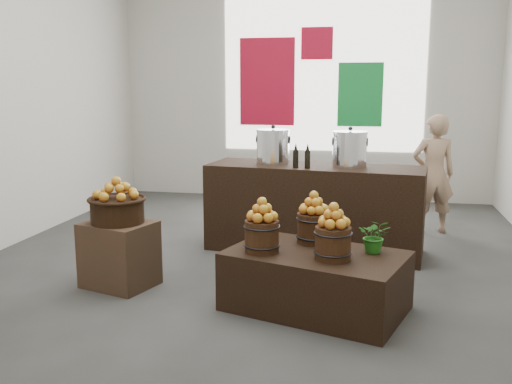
% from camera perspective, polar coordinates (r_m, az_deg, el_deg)
% --- Properties ---
extents(ground, '(7.00, 7.00, 0.00)m').
position_cam_1_polar(ground, '(6.21, 0.77, -6.69)').
color(ground, '#3C3C39').
rests_on(ground, ground).
extents(back_wall, '(6.00, 0.04, 4.00)m').
position_cam_1_polar(back_wall, '(9.39, 4.84, 11.53)').
color(back_wall, '#B5B2A7').
rests_on(back_wall, ground).
extents(back_opening, '(3.20, 0.02, 2.40)m').
position_cam_1_polar(back_opening, '(9.34, 6.69, 11.50)').
color(back_opening, white).
rests_on(back_opening, back_wall).
extents(deco_red_left, '(0.90, 0.04, 1.40)m').
position_cam_1_polar(deco_red_left, '(9.45, 1.12, 10.95)').
color(deco_red_left, '#A20C24').
rests_on(deco_red_left, back_wall).
extents(deco_green_right, '(0.70, 0.04, 1.00)m').
position_cam_1_polar(deco_green_right, '(9.30, 10.38, 9.55)').
color(deco_green_right, '#137E31').
rests_on(deco_green_right, back_wall).
extents(deco_red_upper, '(0.50, 0.04, 0.50)m').
position_cam_1_polar(deco_red_upper, '(9.36, 6.12, 14.57)').
color(deco_red_upper, '#A20C24').
rests_on(deco_red_upper, back_wall).
extents(crate, '(0.73, 0.65, 0.61)m').
position_cam_1_polar(crate, '(5.47, -13.50, -6.07)').
color(crate, '#513625').
rests_on(crate, ground).
extents(wicker_basket, '(0.49, 0.49, 0.22)m').
position_cam_1_polar(wicker_basket, '(5.37, -13.69, -1.84)').
color(wicker_basket, black).
rests_on(wicker_basket, crate).
extents(apples_in_basket, '(0.38, 0.38, 0.20)m').
position_cam_1_polar(apples_in_basket, '(5.33, -13.79, 0.38)').
color(apples_in_basket, maroon).
rests_on(apples_in_basket, wicker_basket).
extents(display_table, '(1.62, 1.26, 0.49)m').
position_cam_1_polar(display_table, '(4.83, 5.99, -8.82)').
color(display_table, black).
rests_on(display_table, ground).
extents(apple_bucket_front_left, '(0.28, 0.28, 0.26)m').
position_cam_1_polar(apple_bucket_front_left, '(4.71, 0.59, -4.45)').
color(apple_bucket_front_left, '#3B1F10').
rests_on(apple_bucket_front_left, display_table).
extents(apples_in_bucket_front_left, '(0.21, 0.21, 0.19)m').
position_cam_1_polar(apples_in_bucket_front_left, '(4.66, 0.60, -1.76)').
color(apples_in_bucket_front_left, maroon).
rests_on(apples_in_bucket_front_left, apple_bucket_front_left).
extents(apple_bucket_front_right, '(0.28, 0.28, 0.26)m').
position_cam_1_polar(apple_bucket_front_right, '(4.55, 7.70, -5.10)').
color(apple_bucket_front_right, '#3B1F10').
rests_on(apple_bucket_front_right, display_table).
extents(apples_in_bucket_front_right, '(0.21, 0.21, 0.19)m').
position_cam_1_polar(apples_in_bucket_front_right, '(4.50, 7.77, -2.32)').
color(apples_in_bucket_front_right, maroon).
rests_on(apples_in_bucket_front_right, apple_bucket_front_right).
extents(apple_bucket_rear, '(0.28, 0.28, 0.26)m').
position_cam_1_polar(apple_bucket_rear, '(5.00, 5.75, -3.61)').
color(apple_bucket_rear, '#3B1F10').
rests_on(apple_bucket_rear, display_table).
extents(apples_in_bucket_rear, '(0.21, 0.21, 0.19)m').
position_cam_1_polar(apples_in_bucket_rear, '(4.95, 5.80, -1.07)').
color(apples_in_bucket_rear, maroon).
rests_on(apples_in_bucket_rear, apple_bucket_rear).
extents(herb_garnish_right, '(0.27, 0.24, 0.29)m').
position_cam_1_polar(herb_garnish_right, '(4.78, 11.80, -4.31)').
color(herb_garnish_right, '#195A13').
rests_on(herb_garnish_right, display_table).
extents(herb_garnish_left, '(0.15, 0.12, 0.27)m').
position_cam_1_polar(herb_garnish_left, '(5.09, 0.15, -3.27)').
color(herb_garnish_left, '#195A13').
rests_on(herb_garnish_left, display_table).
extents(counter, '(2.45, 1.03, 0.97)m').
position_cam_1_polar(counter, '(6.43, 5.84, -1.65)').
color(counter, black).
rests_on(counter, ground).
extents(stock_pot_left, '(0.37, 0.37, 0.37)m').
position_cam_1_polar(stock_pot_left, '(6.44, 1.71, 4.47)').
color(stock_pot_left, silver).
rests_on(stock_pot_left, counter).
extents(stock_pot_center, '(0.37, 0.37, 0.37)m').
position_cam_1_polar(stock_pot_center, '(6.25, 9.36, 4.14)').
color(stock_pot_center, silver).
rests_on(stock_pot_center, counter).
extents(oil_cruets, '(0.18, 0.08, 0.27)m').
position_cam_1_polar(oil_cruets, '(6.10, 5.47, 3.61)').
color(oil_cruets, black).
rests_on(oil_cruets, counter).
extents(shopper, '(0.61, 0.47, 1.50)m').
position_cam_1_polar(shopper, '(7.48, 17.29, 1.71)').
color(shopper, '#93755A').
rests_on(shopper, ground).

